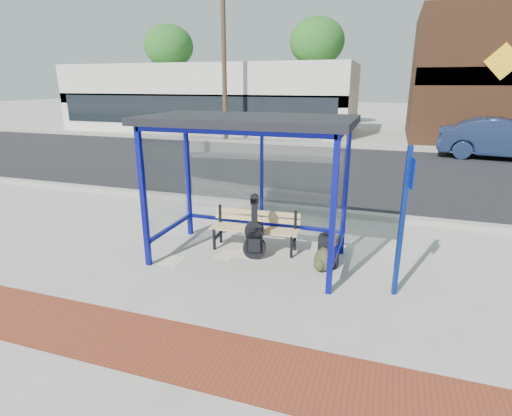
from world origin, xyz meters
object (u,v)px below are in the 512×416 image
(suitcase, at_px, (328,251))
(parked_car, at_px, (505,139))
(backpack, at_px, (322,261))
(guitar_bag, at_px, (254,237))
(bench, at_px, (255,227))

(suitcase, xyz_separation_m, parked_car, (5.08, 11.97, 0.53))
(backpack, bearing_deg, suitcase, 99.45)
(parked_car, bearing_deg, guitar_bag, 158.64)
(guitar_bag, relative_size, backpack, 2.83)
(backpack, relative_size, parked_car, 0.08)
(parked_car, bearing_deg, suitcase, 163.29)
(backpack, bearing_deg, guitar_bag, -161.86)
(bench, xyz_separation_m, parked_car, (6.45, 11.67, 0.37))
(guitar_bag, height_order, suitcase, guitar_bag)
(bench, bearing_deg, parked_car, 57.55)
(bench, height_order, parked_car, parked_car)
(bench, xyz_separation_m, guitar_bag, (0.12, -0.41, -0.03))
(guitar_bag, distance_m, parked_car, 13.64)
(suitcase, xyz_separation_m, backpack, (-0.06, -0.23, -0.08))
(bench, distance_m, parked_car, 13.34)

